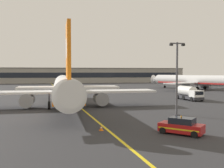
# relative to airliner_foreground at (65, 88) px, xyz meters

# --- Properties ---
(ground_plane) EXTENTS (400.00, 400.00, 0.00)m
(ground_plane) POSITION_rel_airliner_foreground_xyz_m (1.56, -15.39, -3.37)
(ground_plane) COLOR #2D2D30
(taxiway_centreline) EXTENTS (12.12, 179.63, 0.01)m
(taxiway_centreline) POSITION_rel_airliner_foreground_xyz_m (1.56, 14.61, -3.37)
(taxiway_centreline) COLOR yellow
(taxiway_centreline) RESTS_ON ground
(airliner_foreground) EXTENTS (32.03, 41.42, 11.65)m
(airliner_foreground) POSITION_rel_airliner_foreground_xyz_m (0.00, 0.00, 0.00)
(airliner_foreground) COLOR white
(airliner_foreground) RESTS_ON ground
(airliner_background) EXTENTS (28.44, 35.42, 10.96)m
(airliner_background) POSITION_rel_airliner_foreground_xyz_m (46.56, 38.31, -0.20)
(airliner_background) COLOR white
(airliner_background) RESTS_ON ground
(apron_lamp_post) EXTENTS (2.24, 0.90, 10.24)m
(apron_lamp_post) POSITION_rel_airliner_foreground_xyz_m (15.14, -11.68, 2.03)
(apron_lamp_post) COLOR #515156
(apron_lamp_post) RESTS_ON ground
(service_car_nearest) EXTENTS (4.23, 4.25, 1.79)m
(service_car_nearest) POSITION_rel_airliner_foreground_xyz_m (10.48, -22.53, -2.60)
(service_car_nearest) COLOR red
(service_car_nearest) RESTS_ON ground
(service_truck_fuel_white) EXTENTS (3.03, 7.73, 3.00)m
(service_truck_fuel_white) POSITION_rel_airliner_foreground_xyz_m (27.04, 7.12, -1.88)
(service_truck_fuel_white) COLOR #2D2D33
(service_truck_fuel_white) RESTS_ON ground
(safety_cone_by_nose_gear) EXTENTS (0.44, 0.44, 0.55)m
(safety_cone_by_nose_gear) POSITION_rel_airliner_foreground_xyz_m (0.38, 15.79, -3.11)
(safety_cone_by_nose_gear) COLOR orange
(safety_cone_by_nose_gear) RESTS_ON ground
(safety_cone_by_tail) EXTENTS (0.44, 0.44, 0.55)m
(safety_cone_by_tail) POSITION_rel_airliner_foreground_xyz_m (3.07, -19.33, -3.11)
(safety_cone_by_tail) COLOR orange
(safety_cone_by_tail) RESTS_ON ground
(terminal_building) EXTENTS (144.31, 12.40, 8.66)m
(terminal_building) POSITION_rel_airliner_foreground_xyz_m (1.91, 109.32, 0.97)
(terminal_building) COLOR #9E998E
(terminal_building) RESTS_ON ground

